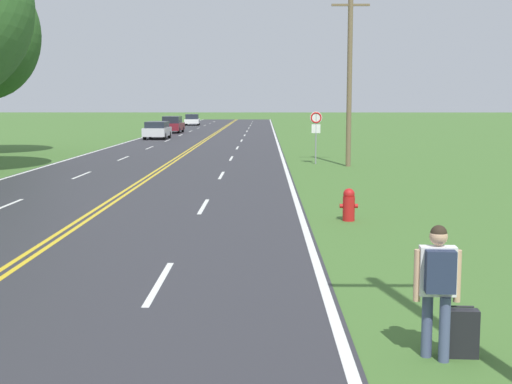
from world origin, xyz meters
TOP-DOWN VIEW (x-y plane):
  - hitchhiker_person at (6.86, 3.87)m, footprint 0.56×0.42m
  - suitcase at (7.19, 3.98)m, footprint 0.44×0.20m
  - fire_hydrant at (7.00, 14.04)m, footprint 0.48×0.32m
  - traffic_sign at (7.37, 31.26)m, footprint 0.60×0.10m
  - utility_pole_midground at (8.84, 29.93)m, footprint 1.80×0.24m
  - car_silver_hatchback_mid_near at (-4.16, 55.04)m, footprint 1.91×4.27m
  - car_maroon_sedan_mid_far at (-4.37, 66.64)m, footprint 1.98×4.40m
  - car_white_hatchback_receding at (-4.68, 89.49)m, footprint 2.04×4.37m

SIDE VIEW (x-z plane):
  - suitcase at x=7.19m, z-range -0.02..0.63m
  - fire_hydrant at x=7.00m, z-range 0.01..0.87m
  - car_white_hatchback_receding at x=-4.68m, z-range 0.05..1.51m
  - car_silver_hatchback_mid_near at x=-4.16m, z-range 0.05..1.51m
  - car_maroon_sedan_mid_far at x=-4.37m, z-range 0.00..1.66m
  - hitchhiker_person at x=6.86m, z-range 0.19..1.84m
  - traffic_sign at x=7.37m, z-range 0.67..3.28m
  - utility_pole_midground at x=8.84m, z-range 0.15..8.38m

